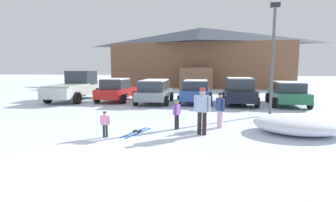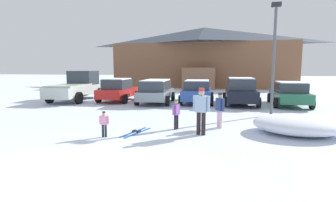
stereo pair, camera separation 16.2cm
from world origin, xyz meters
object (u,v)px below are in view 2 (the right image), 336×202
lamp_post (274,53)px  pickup_truck (78,87)px  skier_adult_in_blue_parka (201,109)px  ski_lodge (204,57)px  skier_child_in_pink_snowsuit (104,123)px  pair_of_skis (136,132)px  parked_grey_wagon (156,90)px  plowed_snow_pile (298,124)px  parked_green_coupe (289,93)px  parked_red_sedan (118,90)px  skier_teen_in_navy_coat (220,108)px  skier_child_in_purple_jacket (176,113)px  parked_blue_hatchback (197,91)px  parked_black_sedan (240,91)px

lamp_post → pickup_truck: bearing=164.3°
skier_adult_in_blue_parka → ski_lodge: bearing=94.7°
pickup_truck → ski_lodge: bearing=65.6°
skier_child_in_pink_snowsuit → pair_of_skis: skier_child_in_pink_snowsuit is taller
parked_grey_wagon → plowed_snow_pile: 10.05m
skier_adult_in_blue_parka → parked_green_coupe: bearing=61.0°
parked_red_sedan → parked_grey_wagon: 2.95m
plowed_snow_pile → skier_teen_in_navy_coat: bearing=173.6°
parked_green_coupe → skier_teen_in_navy_coat: size_ratio=3.17×
parked_red_sedan → skier_child_in_pink_snowsuit: bearing=-69.5°
skier_child_in_purple_jacket → lamp_post: bearing=44.6°
pair_of_skis → parked_grey_wagon: bearing=100.0°
ski_lodge → skier_adult_in_blue_parka: 25.67m
skier_teen_in_navy_coat → pickup_truck: bearing=146.0°
pickup_truck → skier_adult_in_blue_parka: bearing=-40.1°
parked_red_sedan → skier_adult_in_blue_parka: (6.71, -8.33, 0.12)m
ski_lodge → parked_blue_hatchback: ski_lodge is taller
parked_red_sedan → skier_child_in_pink_snowsuit: (3.50, -9.35, -0.32)m
parked_blue_hatchback → skier_adult_in_blue_parka: skier_adult_in_blue_parka is taller
ski_lodge → parked_red_sedan: bearing=-105.1°
ski_lodge → lamp_post: ski_lodge is taller
parked_red_sedan → plowed_snow_pile: 12.55m
pickup_truck → plowed_snow_pile: pickup_truck is taller
ski_lodge → skier_child_in_purple_jacket: 25.01m
lamp_post → skier_teen_in_navy_coat: bearing=-125.7°
ski_lodge → plowed_snow_pile: bearing=-77.3°
pickup_truck → skier_adult_in_blue_parka: 12.89m
parked_black_sedan → skier_adult_in_blue_parka: size_ratio=2.70×
ski_lodge → pair_of_skis: 25.92m
lamp_post → parked_black_sedan: bearing=109.8°
pickup_truck → lamp_post: size_ratio=1.07×
parked_green_coupe → plowed_snow_pile: bearing=-99.9°
skier_child_in_pink_snowsuit → plowed_snow_pile: bearing=16.5°
parked_blue_hatchback → lamp_post: 6.10m
parked_blue_hatchback → skier_adult_in_blue_parka: 8.59m
skier_teen_in_navy_coat → lamp_post: (2.46, 3.43, 2.29)m
skier_child_in_pink_snowsuit → parked_blue_hatchback: bearing=77.3°
pickup_truck → skier_child_in_pink_snowsuit: (6.64, -9.33, -0.49)m
pair_of_skis → skier_adult_in_blue_parka: bearing=5.3°
skier_child_in_purple_jacket → pair_of_skis: bearing=-147.3°
ski_lodge → parked_blue_hatchback: (1.04, -16.90, -3.00)m
ski_lodge → skier_teen_in_navy_coat: (2.72, -24.18, -3.01)m
ski_lodge → parked_green_coupe: 18.47m
parked_green_coupe → skier_child_in_pink_snowsuit: (-7.95, -9.57, -0.27)m
pickup_truck → skier_teen_in_navy_coat: size_ratio=4.18×
parked_black_sedan → parked_grey_wagon: bearing=-175.3°
skier_child_in_pink_snowsuit → skier_child_in_purple_jacket: (2.19, 1.67, 0.15)m
skier_adult_in_blue_parka → lamp_post: 6.00m
parked_grey_wagon → lamp_post: size_ratio=0.83×
skier_child_in_pink_snowsuit → plowed_snow_pile: skier_child_in_pink_snowsuit is taller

